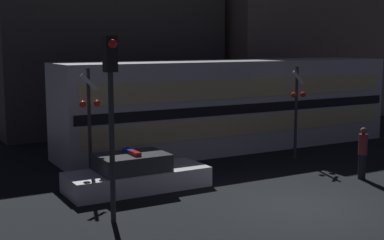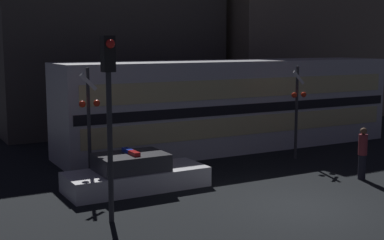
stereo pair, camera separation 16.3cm
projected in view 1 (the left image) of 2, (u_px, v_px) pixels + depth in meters
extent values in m
plane|color=black|center=(305.00, 207.00, 15.17)|extent=(120.00, 120.00, 0.00)
cube|color=silver|center=(232.00, 105.00, 23.43)|extent=(15.44, 3.00, 3.87)
cube|color=black|center=(252.00, 108.00, 22.13)|extent=(15.13, 0.03, 0.39)
cube|color=beige|center=(252.00, 125.00, 22.23)|extent=(14.67, 0.02, 0.77)
cube|color=beige|center=(252.00, 88.00, 22.01)|extent=(14.67, 0.02, 0.77)
cube|color=silver|center=(137.00, 179.00, 16.97)|extent=(4.52, 1.79, 0.63)
cube|color=#333338|center=(132.00, 162.00, 16.80)|extent=(2.18, 1.56, 0.53)
cube|color=red|center=(135.00, 153.00, 16.53)|extent=(0.20, 0.53, 0.12)
cube|color=blue|center=(128.00, 151.00, 16.98)|extent=(0.20, 0.53, 0.12)
cylinder|color=black|center=(362.00, 167.00, 18.24)|extent=(0.26, 0.26, 0.85)
cylinder|color=maroon|center=(363.00, 144.00, 18.13)|extent=(0.30, 0.30, 0.71)
sphere|color=brown|center=(364.00, 131.00, 18.06)|extent=(0.23, 0.23, 0.23)
cylinder|color=#2D2D33|center=(296.00, 113.00, 21.25)|extent=(0.12, 0.12, 3.71)
sphere|color=red|center=(294.00, 95.00, 20.92)|extent=(0.22, 0.22, 0.22)
sphere|color=red|center=(303.00, 94.00, 21.15)|extent=(0.22, 0.22, 0.22)
cube|color=white|center=(298.00, 78.00, 20.98)|extent=(0.58, 0.03, 0.58)
cylinder|color=#2D2D33|center=(90.00, 127.00, 17.39)|extent=(0.12, 0.12, 3.83)
sphere|color=red|center=(83.00, 104.00, 17.06)|extent=(0.22, 0.22, 0.22)
sphere|color=red|center=(97.00, 103.00, 17.29)|extent=(0.22, 0.22, 0.22)
cube|color=white|center=(89.00, 82.00, 17.12)|extent=(0.58, 0.03, 0.58)
cylinder|color=#2D2D33|center=(112.00, 148.00, 13.62)|extent=(0.14, 0.14, 3.89)
cube|color=black|center=(110.00, 54.00, 13.28)|extent=(0.30, 0.30, 0.90)
sphere|color=red|center=(113.00, 44.00, 13.08)|extent=(0.23, 0.23, 0.23)
cube|color=#47423D|center=(106.00, 44.00, 28.80)|extent=(11.74, 5.44, 9.09)
cube|color=#726656|center=(292.00, 31.00, 33.60)|extent=(11.18, 6.17, 10.77)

